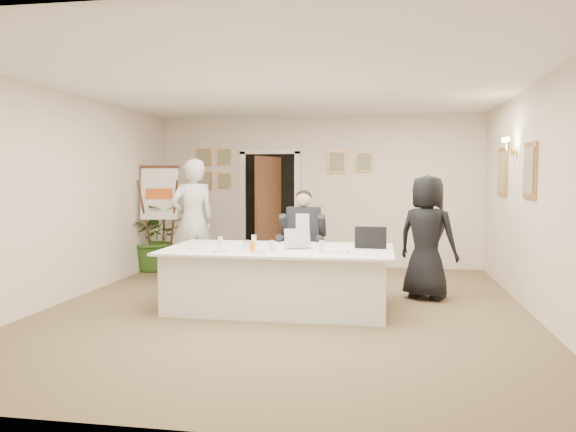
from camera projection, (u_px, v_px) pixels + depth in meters
The scene contains 28 objects.
floor at pixel (286, 309), 7.12m from camera, with size 7.00×7.00×0.00m, color brown.
ceiling at pixel (286, 85), 6.93m from camera, with size 6.00×7.00×0.02m, color white.
wall_back at pixel (318, 191), 10.47m from camera, with size 6.00×0.10×2.80m, color beige.
wall_front at pixel (194, 220), 3.58m from camera, with size 6.00×0.10×2.80m, color beige.
wall_left at pixel (66, 197), 7.52m from camera, with size 0.10×7.00×2.80m, color beige.
wall_right at pixel (540, 200), 6.53m from camera, with size 0.10×7.00×2.80m, color beige.
doorway at pixel (270, 211), 10.46m from camera, with size 1.14×0.86×2.20m.
pictures_back_wall at pixel (275, 167), 10.54m from camera, with size 3.40×0.06×0.80m, color #B8793E, non-canonical shape.
pictures_right_wall at pixel (514, 171), 7.69m from camera, with size 0.06×2.20×0.80m, color #B8793E, non-canonical shape.
wall_sconce at pixel (509, 146), 7.68m from camera, with size 0.20×0.30×0.24m, color gold, non-canonical shape.
conference_table at pixel (279, 278), 7.09m from camera, with size 2.85×1.52×0.78m.
seated_man at pixel (303, 241), 8.11m from camera, with size 0.64×0.69×1.50m, color black, non-canonical shape.
flip_chart at pixel (161, 224), 9.83m from camera, with size 0.66×0.46×1.83m.
standing_man at pixel (193, 221), 8.93m from camera, with size 0.71×0.47×1.95m, color silver.
standing_woman at pixel (427, 237), 7.65m from camera, with size 0.83×0.54×1.70m, color black.
potted_palm at pixel (155, 237), 10.01m from camera, with size 1.06×0.92×1.18m, color #31591D.
laptop at pixel (299, 237), 7.07m from camera, with size 0.32×0.35×0.28m, color #B7BABC, non-canonical shape.
laptop_bag at pixel (371, 237), 7.05m from camera, with size 0.39×0.11×0.27m, color black.
paper_stack at pixel (337, 251), 6.70m from camera, with size 0.27×0.19×0.03m, color white.
plate_left at pixel (196, 249), 6.93m from camera, with size 0.20×0.20×0.01m, color white.
plate_mid at pixel (221, 251), 6.73m from camera, with size 0.24×0.24×0.01m, color white.
plate_near at pixel (258, 253), 6.58m from camera, with size 0.21×0.21×0.01m, color white.
glass_a at pixel (220, 242), 7.13m from camera, with size 0.06×0.06×0.14m, color silver.
glass_b at pixel (272, 246), 6.71m from camera, with size 0.06×0.06×0.14m, color silver.
glass_c at pixel (322, 246), 6.69m from camera, with size 0.06×0.06×0.14m, color silver.
glass_d at pixel (254, 240), 7.34m from camera, with size 0.07×0.07×0.14m, color silver.
oj_glass at pixel (253, 247), 6.65m from camera, with size 0.06×0.06×0.13m, color orange.
steel_jug at pixel (246, 244), 7.02m from camera, with size 0.09×0.09×0.11m, color silver.
Camera 1 is at (1.19, -6.92, 1.67)m, focal length 35.00 mm.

